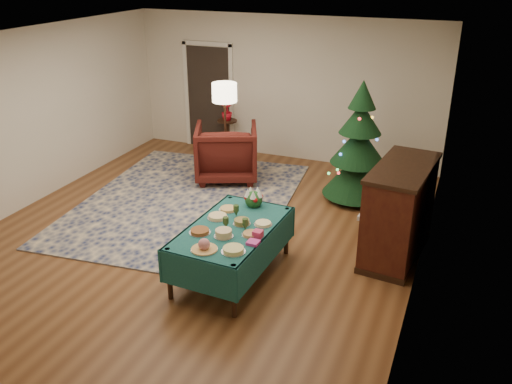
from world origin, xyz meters
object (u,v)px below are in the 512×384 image
at_px(buffet_table, 232,237).
at_px(floor_lamp, 225,99).
at_px(piano, 399,212).
at_px(side_table, 227,138).
at_px(potted_plant, 227,115).
at_px(gift_box, 258,234).
at_px(christmas_tree, 359,148).
at_px(armchair, 226,150).

distance_m(buffet_table, floor_lamp, 3.27).
bearing_deg(piano, buffet_table, -144.68).
height_order(side_table, potted_plant, potted_plant).
height_order(buffet_table, piano, piano).
xyz_separation_m(floor_lamp, potted_plant, (-0.55, 1.24, -0.66)).
bearing_deg(gift_box, side_table, 119.27).
height_order(potted_plant, christmas_tree, christmas_tree).
relative_size(buffet_table, piano, 1.14).
relative_size(gift_box, side_table, 0.15).
bearing_deg(piano, christmas_tree, 119.45).
xyz_separation_m(floor_lamp, christmas_tree, (2.31, 0.04, -0.58)).
bearing_deg(potted_plant, christmas_tree, -22.73).
height_order(armchair, side_table, armchair).
xyz_separation_m(buffet_table, potted_plant, (-1.95, 4.05, 0.27)).
relative_size(side_table, piano, 0.46).
bearing_deg(gift_box, buffet_table, 162.65).
height_order(armchair, potted_plant, armchair).
bearing_deg(armchair, floor_lamp, 81.42).
bearing_deg(side_table, armchair, -65.74).
distance_m(floor_lamp, christmas_tree, 2.38).
bearing_deg(potted_plant, piano, -36.51).
distance_m(buffet_table, piano, 2.21).
height_order(armchair, christmas_tree, christmas_tree).
relative_size(buffet_table, side_table, 2.50).
distance_m(christmas_tree, piano, 1.83).
relative_size(potted_plant, piano, 0.25).
xyz_separation_m(gift_box, armchair, (-1.80, 2.98, -0.17)).
bearing_deg(side_table, christmas_tree, -22.73).
relative_size(armchair, side_table, 1.55).
bearing_deg(armchair, buffet_table, 92.61).
bearing_deg(christmas_tree, gift_box, -99.87).
distance_m(floor_lamp, piano, 3.64).
relative_size(floor_lamp, christmas_tree, 0.88).
bearing_deg(buffet_table, gift_box, -17.35).
distance_m(buffet_table, christmas_tree, 3.01).
height_order(floor_lamp, potted_plant, floor_lamp).
relative_size(armchair, piano, 0.71).
bearing_deg(side_table, gift_box, -60.73).
bearing_deg(christmas_tree, buffet_table, -107.70).
height_order(gift_box, floor_lamp, floor_lamp).
relative_size(christmas_tree, piano, 1.28).
height_order(buffet_table, potted_plant, potted_plant).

